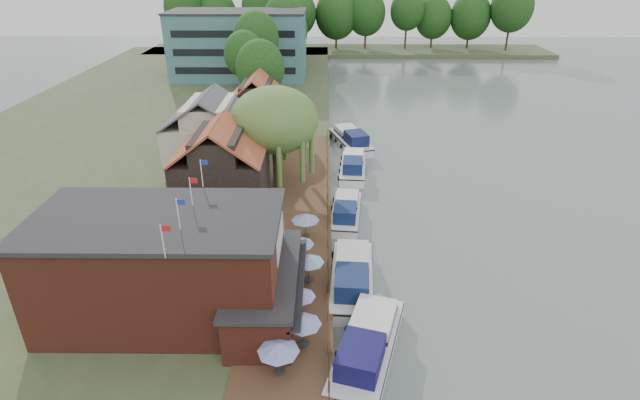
{
  "coord_description": "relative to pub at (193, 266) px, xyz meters",
  "views": [
    {
      "loc": [
        -5.57,
        -27.7,
        22.66
      ],
      "look_at": [
        -6.0,
        12.0,
        3.0
      ],
      "focal_mm": 28.0,
      "sensor_mm": 36.0,
      "label": 1
    }
  ],
  "objects": [
    {
      "name": "ground",
      "position": [
        14.0,
        1.0,
        -4.65
      ],
      "size": [
        260.0,
        260.0,
        0.0
      ],
      "primitive_type": "plane",
      "color": "slate",
      "rests_on": "ground"
    },
    {
      "name": "land_bank",
      "position": [
        -16.0,
        36.0,
        -4.15
      ],
      "size": [
        50.0,
        140.0,
        1.0
      ],
      "primitive_type": "cube",
      "color": "#384728",
      "rests_on": "ground"
    },
    {
      "name": "quay_deck",
      "position": [
        6.0,
        11.0,
        -3.6
      ],
      "size": [
        6.0,
        50.0,
        0.1
      ],
      "primitive_type": "cube",
      "color": "#47301E",
      "rests_on": "land_bank"
    },
    {
      "name": "quay_rail",
      "position": [
        8.7,
        11.5,
        -3.15
      ],
      "size": [
        0.2,
        49.0,
        1.0
      ],
      "primitive_type": null,
      "color": "black",
      "rests_on": "land_bank"
    },
    {
      "name": "pub",
      "position": [
        0.0,
        0.0,
        0.0
      ],
      "size": [
        20.0,
        11.0,
        7.3
      ],
      "primitive_type": null,
      "color": "maroon",
      "rests_on": "land_bank"
    },
    {
      "name": "hotel_block",
      "position": [
        -8.0,
        71.0,
        2.5
      ],
      "size": [
        25.4,
        12.4,
        12.3
      ],
      "primitive_type": null,
      "color": "#38666B",
      "rests_on": "land_bank"
    },
    {
      "name": "cottage_a",
      "position": [
        -1.0,
        15.0,
        0.6
      ],
      "size": [
        8.6,
        7.6,
        8.5
      ],
      "primitive_type": null,
      "color": "black",
      "rests_on": "land_bank"
    },
    {
      "name": "cottage_b",
      "position": [
        -4.0,
        25.0,
        0.6
      ],
      "size": [
        9.6,
        8.6,
        8.5
      ],
      "primitive_type": null,
      "color": "beige",
      "rests_on": "land_bank"
    },
    {
      "name": "cottage_c",
      "position": [
        0.0,
        34.0,
        0.6
      ],
      "size": [
        7.6,
        7.6,
        8.5
      ],
      "primitive_type": null,
      "color": "black",
      "rests_on": "land_bank"
    },
    {
      "name": "willow",
      "position": [
        3.5,
        20.0,
        1.56
      ],
      "size": [
        8.6,
        8.6,
        10.43
      ],
      "primitive_type": null,
      "color": "#476B2D",
      "rests_on": "land_bank"
    },
    {
      "name": "umbrella_0",
      "position": [
        5.9,
        -5.73,
        -2.36
      ],
      "size": [
        2.39,
        2.39,
        2.38
      ],
      "primitive_type": null,
      "color": "#1B2595",
      "rests_on": "quay_deck"
    },
    {
      "name": "umbrella_1",
      "position": [
        7.19,
        -3.47,
        -2.36
      ],
      "size": [
        2.2,
        2.2,
        2.38
      ],
      "primitive_type": null,
      "color": "#1C309A",
      "rests_on": "quay_deck"
    },
    {
      "name": "umbrella_2",
      "position": [
        6.89,
        -0.83,
        -2.36
      ],
      "size": [
        1.99,
        1.99,
        2.38
      ],
      "primitive_type": null,
      "color": "#1E1B96",
      "rests_on": "quay_deck"
    },
    {
      "name": "umbrella_3",
      "position": [
        7.3,
        3.15,
        -2.36
      ],
      "size": [
        2.25,
        2.25,
        2.38
      ],
      "primitive_type": null,
      "color": "navy",
      "rests_on": "quay_deck"
    },
    {
      "name": "umbrella_4",
      "position": [
        6.56,
        5.61,
        -2.36
      ],
      "size": [
        2.19,
        2.19,
        2.38
      ],
      "primitive_type": null,
      "color": "#1B2E96",
      "rests_on": "quay_deck"
    },
    {
      "name": "umbrella_5",
      "position": [
        6.83,
        9.38,
        -2.36
      ],
      "size": [
        2.34,
        2.34,
        2.38
      ],
      "primitive_type": null,
      "color": "navy",
      "rests_on": "quay_deck"
    },
    {
      "name": "cruiser_0",
      "position": [
        11.09,
        -3.11,
        -3.33
      ],
      "size": [
        6.38,
        11.27,
        2.63
      ],
      "primitive_type": null,
      "rotation": [
        0.0,
        0.0,
        -0.29
      ],
      "color": "silver",
      "rests_on": "ground"
    },
    {
      "name": "cruiser_1",
      "position": [
        10.49,
        4.18,
        -3.35
      ],
      "size": [
        4.1,
        10.78,
        2.59
      ],
      "primitive_type": null,
      "rotation": [
        0.0,
        0.0,
        -0.06
      ],
      "color": "white",
      "rests_on": "ground"
    },
    {
      "name": "cruiser_2",
      "position": [
        10.44,
        15.02,
        -3.55
      ],
      "size": [
        3.88,
        9.45,
        2.2
      ],
      "primitive_type": null,
      "rotation": [
        0.0,
        0.0,
        -0.1
      ],
      "color": "silver",
      "rests_on": "ground"
    },
    {
      "name": "cruiser_3",
      "position": [
        11.66,
        26.12,
        -3.48
      ],
      "size": [
        3.94,
        9.95,
        2.35
      ],
      "primitive_type": null,
      "rotation": [
        0.0,
        0.0,
        -0.08
      ],
      "color": "white",
      "rests_on": "ground"
    },
    {
      "name": "cruiser_4",
      "position": [
        11.77,
        34.76,
        -3.37
      ],
      "size": [
        6.33,
        11.02,
        2.57
      ],
      "primitive_type": null,
      "rotation": [
        0.0,
        0.0,
        0.3
      ],
      "color": "silver",
      "rests_on": "ground"
    },
    {
      "name": "bank_tree_0",
      "position": [
        -0.37,
        41.3,
        2.16
      ],
      "size": [
        6.59,
        6.59,
        11.62
      ],
      "primitive_type": null,
      "color": "#143811",
      "rests_on": "land_bank"
    },
    {
      "name": "bank_tree_1",
      "position": [
        -4.05,
        51.51,
        2.05
      ],
      "size": [
        6.17,
        6.17,
        11.39
      ],
      "primitive_type": null,
      "color": "#143811",
      "rests_on": "land_bank"
    },
    {
      "name": "bank_tree_2",
      "position": [
        -3.21,
        59.82,
        3.07
      ],
      "size": [
        7.65,
        7.65,
        13.43
      ],
      "primitive_type": null,
      "color": "#143811",
      "rests_on": "land_bank"
    },
    {
      "name": "bank_tree_3",
      "position": [
        0.04,
        80.08,
        3.62
      ],
      "size": [
        8.7,
        8.7,
        14.55
      ],
      "primitive_type": null,
      "color": "#143811",
      "rests_on": "land_bank"
    },
    {
      "name": "bank_tree_4",
      "position": [
        0.67,
        85.89,
        2.04
      ],
      "size": [
        7.85,
        7.85,
        11.39
      ],
      "primitive_type": null,
      "color": "#143811",
      "rests_on": "land_bank"
    },
    {
      "name": "bank_tree_5",
      "position": [
        2.02,
        95.89,
        3.0
      ],
      "size": [
        6.24,
        6.24,
        13.3
      ],
      "primitive_type": null,
      "color": "#143811",
      "rests_on": "land_bank"
    }
  ]
}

